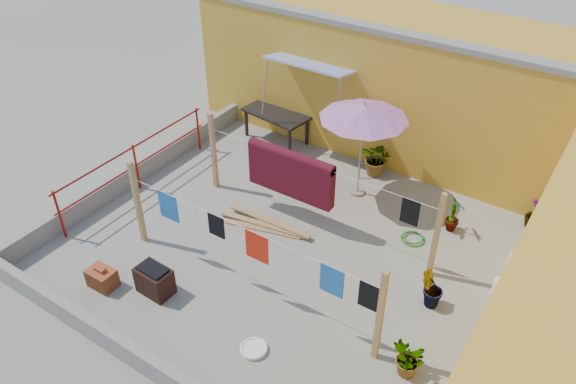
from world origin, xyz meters
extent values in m
plane|color=#9E998E|center=(0.00, 0.00, 0.00)|extent=(80.00, 80.00, 0.00)
cube|color=gold|center=(0.50, 4.70, 1.60)|extent=(11.00, 2.40, 3.20)
cube|color=gray|center=(0.50, 3.65, 3.15)|extent=(11.00, 0.35, 0.12)
cube|color=#2D51B2|center=(-1.60, 3.15, 2.25)|extent=(2.00, 0.79, 0.22)
cylinder|color=gray|center=(-2.55, 2.78, 1.60)|extent=(0.03, 0.30, 1.28)
cylinder|color=gray|center=(-0.65, 2.78, 1.60)|extent=(0.03, 0.30, 1.28)
cube|color=gray|center=(0.00, -3.58, 0.22)|extent=(8.30, 0.16, 0.44)
cube|color=gray|center=(-4.08, 0.00, 0.22)|extent=(0.16, 7.30, 0.44)
cylinder|color=maroon|center=(-3.85, -2.20, 0.55)|extent=(0.05, 0.05, 1.10)
cylinder|color=maroon|center=(-3.85, -0.20, 0.55)|extent=(0.05, 0.05, 1.10)
cylinder|color=maroon|center=(-3.85, 1.80, 0.55)|extent=(0.05, 0.05, 1.10)
cylinder|color=maroon|center=(-3.85, -0.20, 1.05)|extent=(0.04, 4.20, 0.04)
cylinder|color=maroon|center=(-3.85, -0.20, 0.60)|extent=(0.04, 4.20, 0.04)
cube|color=tan|center=(-2.50, -1.40, 0.90)|extent=(0.09, 0.09, 1.80)
cube|color=tan|center=(2.50, -1.40, 0.90)|extent=(0.09, 0.09, 1.80)
cube|color=tan|center=(2.50, 0.80, 0.90)|extent=(0.09, 0.09, 1.80)
cube|color=tan|center=(-2.50, 0.80, 0.90)|extent=(0.09, 0.09, 1.80)
cylinder|color=silver|center=(0.00, -1.40, 1.45)|extent=(5.00, 0.01, 0.01)
cylinder|color=silver|center=(0.00, 0.80, 1.45)|extent=(5.00, 0.01, 0.01)
cube|color=#470B18|center=(-0.53, 0.80, 1.04)|extent=(1.89, 0.22, 0.92)
cube|color=black|center=(1.97, 0.80, 1.19)|extent=(0.34, 0.02, 0.52)
cube|color=brown|center=(-0.64, 0.80, 1.20)|extent=(0.37, 0.02, 0.50)
cube|color=#205EAF|center=(-1.67, -1.40, 1.17)|extent=(0.44, 0.02, 0.57)
cube|color=black|center=(-0.57, -1.40, 1.23)|extent=(0.34, 0.02, 0.45)
cube|color=red|center=(0.27, -1.40, 1.17)|extent=(0.45, 0.02, 0.56)
cube|color=#205EAF|center=(1.67, -1.40, 1.18)|extent=(0.41, 0.02, 0.55)
cube|color=black|center=(2.30, -1.40, 1.20)|extent=(0.35, 0.02, 0.49)
cylinder|color=gray|center=(0.22, 2.31, 0.03)|extent=(0.33, 0.33, 0.05)
cylinder|color=gray|center=(0.22, 2.31, 1.04)|extent=(0.04, 0.04, 2.09)
cone|color=#C96CAA|center=(0.22, 2.31, 1.98)|extent=(1.83, 1.83, 0.29)
cylinder|color=gray|center=(0.22, 2.31, 2.14)|extent=(0.04, 0.04, 0.09)
cube|color=black|center=(-2.54, 3.20, 0.73)|extent=(1.72, 1.01, 0.06)
cube|color=black|center=(-3.29, 2.97, 0.36)|extent=(0.06, 0.06, 0.71)
cube|color=black|center=(-3.21, 3.61, 0.36)|extent=(0.06, 0.06, 0.71)
cube|color=black|center=(-1.87, 2.79, 0.36)|extent=(0.06, 0.06, 0.71)
cube|color=black|center=(-1.79, 3.43, 0.36)|extent=(0.06, 0.06, 0.71)
cube|color=#A25425|center=(-2.20, -2.70, 0.18)|extent=(0.49, 0.36, 0.35)
cube|color=#9E3A25|center=(-2.20, -2.70, 0.39)|extent=(0.22, 0.11, 0.07)
cube|color=tan|center=(-0.88, 0.09, 0.02)|extent=(1.84, 0.60, 0.04)
cube|color=tan|center=(-0.80, 0.21, 0.06)|extent=(1.87, 0.45, 0.04)
cube|color=tan|center=(-0.72, 0.33, 0.10)|extent=(1.88, 0.19, 0.04)
cube|color=black|center=(-1.31, -2.28, 0.26)|extent=(0.63, 0.43, 0.51)
cube|color=black|center=(-1.31, -2.28, 0.53)|extent=(0.52, 0.33, 0.04)
cylinder|color=white|center=(0.87, -2.36, 0.03)|extent=(0.41, 0.41, 0.05)
torus|color=white|center=(0.87, -2.36, 0.05)|extent=(0.44, 0.44, 0.04)
cylinder|color=white|center=(3.70, 1.83, 0.13)|extent=(0.20, 0.20, 0.27)
cylinder|color=white|center=(3.70, 1.83, 0.28)|extent=(0.05, 0.05, 0.04)
cylinder|color=white|center=(3.70, 0.96, 0.16)|extent=(0.24, 0.24, 0.33)
cylinder|color=white|center=(3.70, 0.96, 0.35)|extent=(0.07, 0.07, 0.05)
torus|color=#1F761A|center=(1.87, 1.52, 0.02)|extent=(0.48, 0.48, 0.03)
torus|color=#1F761A|center=(1.87, 1.52, 0.05)|extent=(0.40, 0.40, 0.03)
imported|color=#1F5518|center=(0.23, 3.20, 0.41)|extent=(0.78, 0.69, 0.81)
imported|color=#1F5518|center=(3.70, 3.20, 0.32)|extent=(0.41, 0.41, 0.63)
imported|color=#1F5518|center=(2.38, 2.21, 0.44)|extent=(0.53, 0.56, 0.88)
imported|color=#1F5518|center=(2.79, 0.06, 0.38)|extent=(0.53, 0.54, 0.76)
imported|color=#1F5518|center=(3.06, -1.42, 0.31)|extent=(0.72, 0.74, 0.62)
camera|label=1|loc=(4.49, -6.80, 7.19)|focal=35.00mm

